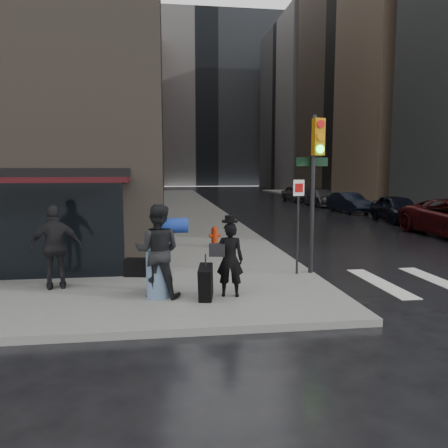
{
  "coord_description": "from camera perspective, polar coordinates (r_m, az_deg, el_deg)",
  "views": [
    {
      "loc": [
        -1.96,
        -9.29,
        2.87
      ],
      "look_at": [
        -0.22,
        3.37,
        1.3
      ],
      "focal_mm": 35.0,
      "sensor_mm": 36.0,
      "label": 1
    }
  ],
  "objects": [
    {
      "name": "ground",
      "position": [
        9.92,
        3.99,
        -9.83
      ],
      "size": [
        140.0,
        140.0,
        0.0
      ],
      "primitive_type": "plane",
      "color": "black",
      "rests_on": "ground"
    },
    {
      "name": "sidewalk_left",
      "position": [
        36.45,
        -4.69,
        2.57
      ],
      "size": [
        4.0,
        50.0,
        0.15
      ],
      "primitive_type": "cube",
      "color": "slate",
      "rests_on": "ground"
    },
    {
      "name": "sidewalk_right",
      "position": [
        39.54,
        15.27,
        2.69
      ],
      "size": [
        3.0,
        50.0,
        0.15
      ],
      "primitive_type": "cube",
      "color": "slate",
      "rests_on": "ground"
    },
    {
      "name": "bldg_left_mid",
      "position": [
        50.58,
        -21.83,
        22.73
      ],
      "size": [
        22.0,
        24.0,
        34.0
      ],
      "primitive_type": "cube",
      "color": "gray",
      "rests_on": "ground"
    },
    {
      "name": "bldg_left_far",
      "position": [
        72.85,
        -16.99,
        14.69
      ],
      "size": [
        22.0,
        20.0,
        26.0
      ],
      "primitive_type": "cube",
      "color": "maroon",
      "rests_on": "ground"
    },
    {
      "name": "bldg_right_mid",
      "position": [
        54.8,
        25.57,
        23.45
      ],
      "size": [
        22.0,
        22.0,
        38.0
      ],
      "primitive_type": "cube",
      "color": "#886D54",
      "rests_on": "ground"
    },
    {
      "name": "bldg_right_far",
      "position": [
        73.5,
        15.13,
        14.28
      ],
      "size": [
        22.0,
        20.0,
        25.0
      ],
      "primitive_type": "cube",
      "color": "gray",
      "rests_on": "ground"
    },
    {
      "name": "bldg_distant",
      "position": [
        88.63,
        -2.64,
        15.5
      ],
      "size": [
        40.0,
        12.0,
        32.0
      ],
      "primitive_type": "cube",
      "color": "gray",
      "rests_on": "ground"
    },
    {
      "name": "man_overcoat",
      "position": [
        9.39,
        0.11,
        -5.11
      ],
      "size": [
        1.07,
        0.86,
        1.8
      ],
      "rotation": [
        0.0,
        0.0,
        2.94
      ],
      "color": "black",
      "rests_on": "ground"
    },
    {
      "name": "man_jeans",
      "position": [
        9.45,
        -8.69,
        -3.49
      ],
      "size": [
        1.41,
        0.96,
        2.02
      ],
      "rotation": [
        0.0,
        0.0,
        2.96
      ],
      "color": "black",
      "rests_on": "ground"
    },
    {
      "name": "man_greycoat",
      "position": [
        10.73,
        -21.15,
        -2.82
      ],
      "size": [
        1.22,
        0.74,
        1.95
      ],
      "rotation": [
        0.0,
        0.0,
        3.39
      ],
      "color": "black",
      "rests_on": "ground"
    },
    {
      "name": "traffic_light",
      "position": [
        11.6,
        11.62,
        6.6
      ],
      "size": [
        1.02,
        0.55,
        4.14
      ],
      "rotation": [
        0.0,
        0.0,
        0.19
      ],
      "color": "black",
      "rests_on": "ground"
    },
    {
      "name": "fire_hydrant",
      "position": [
        15.68,
        -1.24,
        -1.78
      ],
      "size": [
        0.42,
        0.32,
        0.73
      ],
      "rotation": [
        0.0,
        0.0,
        0.13
      ],
      "color": "#A6280A",
      "rests_on": "ground"
    },
    {
      "name": "parked_car_1",
      "position": [
        26.16,
        21.7,
        1.87
      ],
      "size": [
        2.24,
        4.61,
        1.52
      ],
      "primitive_type": "imported",
      "rotation": [
        0.0,
        0.0,
        -0.1
      ],
      "color": "black",
      "rests_on": "ground"
    },
    {
      "name": "parked_car_2",
      "position": [
        31.15,
        16.0,
        2.7
      ],
      "size": [
        1.8,
        4.26,
        1.37
      ],
      "primitive_type": "imported",
      "rotation": [
        0.0,
        0.0,
        0.09
      ],
      "color": "black",
      "rests_on": "ground"
    },
    {
      "name": "parked_car_3",
      "position": [
        36.53,
        12.61,
        3.41
      ],
      "size": [
        2.17,
        4.87,
        1.39
      ],
      "primitive_type": "imported",
      "rotation": [
        0.0,
        0.0,
        0.05
      ],
      "color": "#3C3C41",
      "rests_on": "ground"
    },
    {
      "name": "parked_car_4",
      "position": [
        41.85,
        9.43,
        3.98
      ],
      "size": [
        2.15,
        4.49,
        1.48
      ],
      "primitive_type": "imported",
      "rotation": [
        0.0,
        0.0,
        0.1
      ],
      "color": "#4C4C51",
      "rests_on": "ground"
    }
  ]
}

